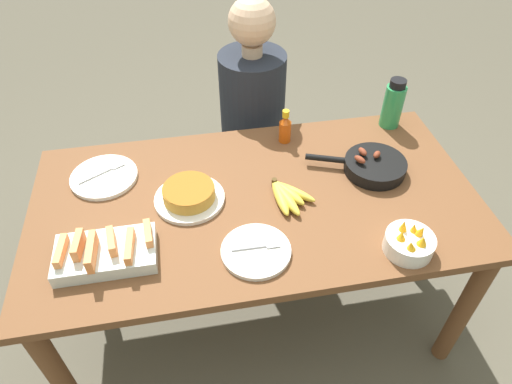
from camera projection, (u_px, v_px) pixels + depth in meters
ground_plane at (256, 307)px, 2.18m from camera, size 14.00×14.00×0.00m
dining_table at (256, 216)px, 1.74m from camera, size 1.63×0.86×0.73m
banana_bunch at (286, 195)px, 1.66m from camera, size 0.16×0.21×0.04m
melon_tray at (105, 252)px, 1.45m from camera, size 0.32×0.18×0.10m
skillet at (373, 166)px, 1.77m from camera, size 0.38×0.24×0.08m
frittata_plate_center at (189, 195)px, 1.65m from camera, size 0.26×0.26×0.06m
empty_plate_near_front at (104, 177)px, 1.75m from camera, size 0.25×0.25×0.02m
empty_plate_far_left at (256, 251)px, 1.48m from camera, size 0.23×0.23×0.02m
fruit_bowl_mango at (409, 242)px, 1.47m from camera, size 0.16×0.16×0.11m
water_bottle at (393, 104)px, 1.94m from camera, size 0.09×0.09×0.22m
hot_sauce_bottle at (285, 128)px, 1.88m from camera, size 0.05×0.05×0.15m
person_figure at (253, 139)px, 2.30m from camera, size 0.34×0.34×1.22m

